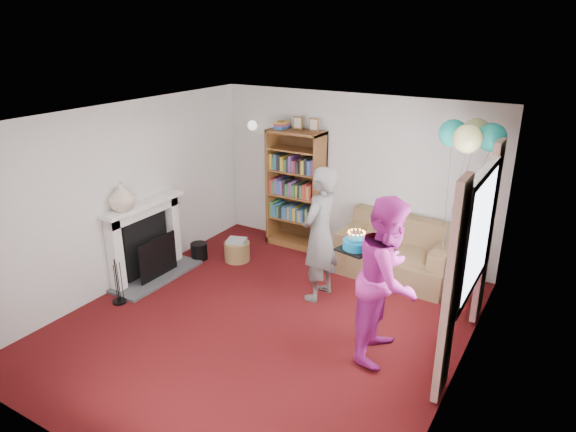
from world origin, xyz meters
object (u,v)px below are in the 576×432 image
Objects in this scene: person_striped at (320,234)px; person_magenta at (388,279)px; bookcase at (297,190)px; sofa at (398,254)px; birthday_cake at (356,244)px.

person_magenta reaches higher than person_striped.
sofa is at bearing -7.34° from bookcase.
bookcase is 1.79m from person_striped.
bookcase reaches higher than birthday_cake.
person_magenta reaches higher than birthday_cake.
bookcase is at bearing 176.52° from sofa.
person_striped is 5.03× the size of birthday_cake.
birthday_cake is at bearing -45.78° from bookcase.
sofa is 0.87× the size of person_magenta.
person_striped is (-0.69, -1.15, 0.58)m from sofa.
person_striped is (1.14, -1.38, -0.04)m from bookcase.
bookcase reaches higher than sofa.
bookcase is 5.91× the size of birthday_cake.
sofa is (1.83, -0.24, -0.61)m from bookcase.
bookcase is 2.70m from birthday_cake.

